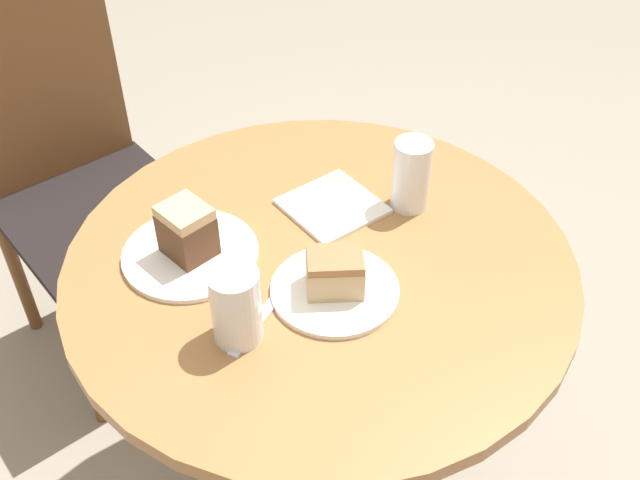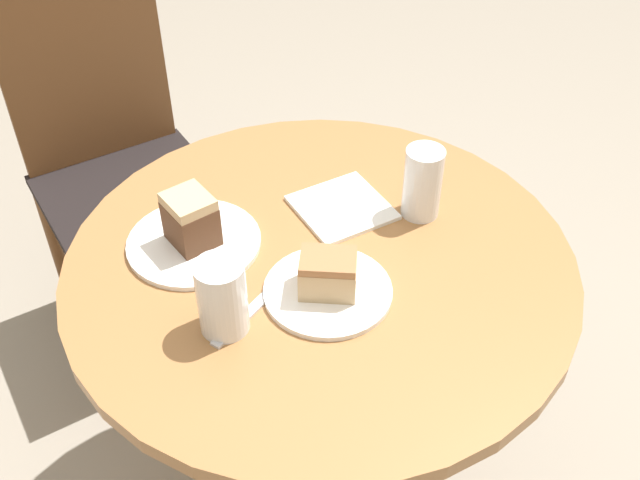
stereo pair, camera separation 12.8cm
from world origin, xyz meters
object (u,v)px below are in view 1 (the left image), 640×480
object	(u,v)px
chair	(83,183)
cake_slice_near	(335,272)
glass_lemonade	(413,179)
cake_slice_far	(187,231)
plate_near	(335,290)
glass_water	(236,310)
plate_far	(190,254)

from	to	relation	value
chair	cake_slice_near	bearing A→B (deg)	-85.61
cake_slice_near	glass_lemonade	xyz separation A→B (m)	(0.26, 0.08, 0.02)
cake_slice_near	cake_slice_far	bearing A→B (deg)	119.05
plate_near	cake_slice_far	bearing A→B (deg)	119.05
glass_water	plate_far	bearing A→B (deg)	77.06
chair	glass_lemonade	xyz separation A→B (m)	(0.30, -0.84, 0.33)
plate_near	cake_slice_far	distance (m)	0.27
glass_water	glass_lemonade	bearing A→B (deg)	6.03
plate_far	glass_water	xyz separation A→B (m)	(-0.05, -0.20, 0.05)
cake_slice_near	glass_water	bearing A→B (deg)	170.56
cake_slice_far	glass_water	bearing A→B (deg)	-102.94
plate_far	cake_slice_far	world-z (taller)	cake_slice_far
glass_lemonade	glass_water	world-z (taller)	glass_lemonade
cake_slice_near	cake_slice_far	world-z (taller)	cake_slice_far
cake_slice_far	glass_water	size ratio (longest dim) A/B	0.74
cake_slice_far	glass_lemonade	bearing A→B (deg)	-21.90
cake_slice_near	glass_water	xyz separation A→B (m)	(-0.18, 0.03, 0.01)
glass_lemonade	glass_water	size ratio (longest dim) A/B	1.06
plate_near	plate_far	world-z (taller)	same
glass_water	cake_slice_far	bearing A→B (deg)	77.06
plate_near	plate_far	xyz separation A→B (m)	(-0.13, 0.23, 0.00)
plate_far	glass_lemonade	size ratio (longest dim) A/B	1.72
plate_near	cake_slice_near	bearing A→B (deg)	0.00
cake_slice_near	glass_water	world-z (taller)	glass_water
chair	cake_slice_near	world-z (taller)	chair
chair	plate_far	xyz separation A→B (m)	(-0.09, -0.68, 0.27)
chair	cake_slice_near	distance (m)	0.96
cake_slice_near	glass_lemonade	world-z (taller)	glass_lemonade
chair	cake_slice_near	xyz separation A→B (m)	(0.04, -0.91, 0.31)
plate_near	glass_water	xyz separation A→B (m)	(-0.18, 0.03, 0.05)
plate_far	cake_slice_near	xyz separation A→B (m)	(0.13, -0.23, 0.04)
chair	glass_water	bearing A→B (deg)	-96.93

